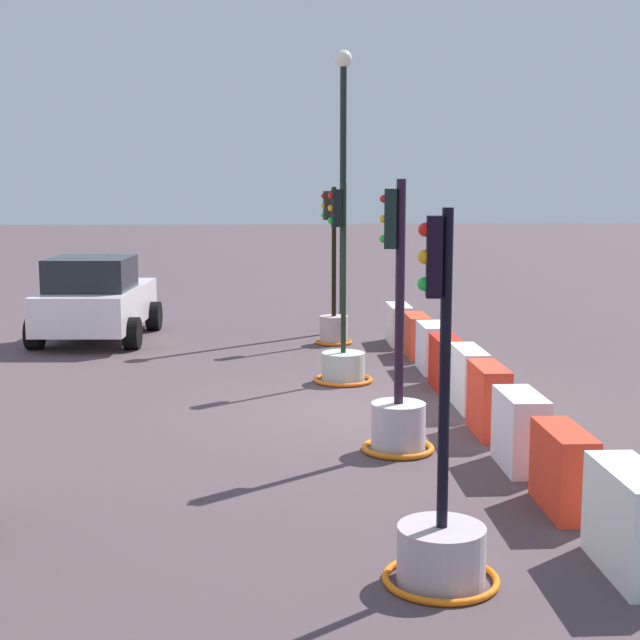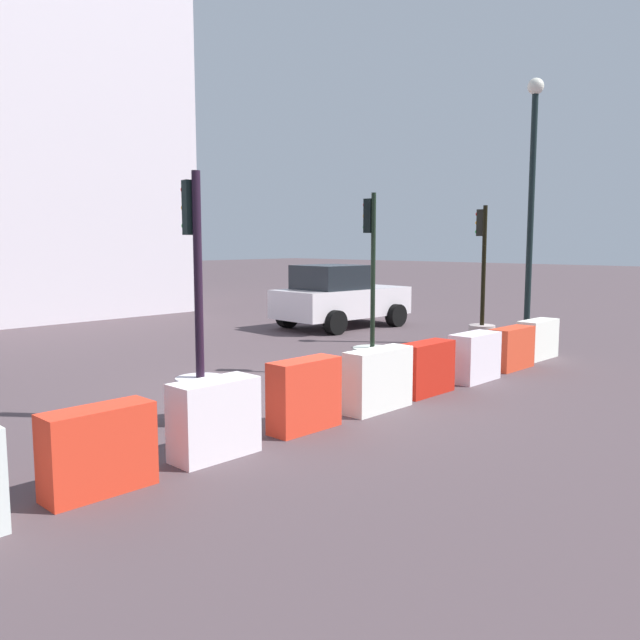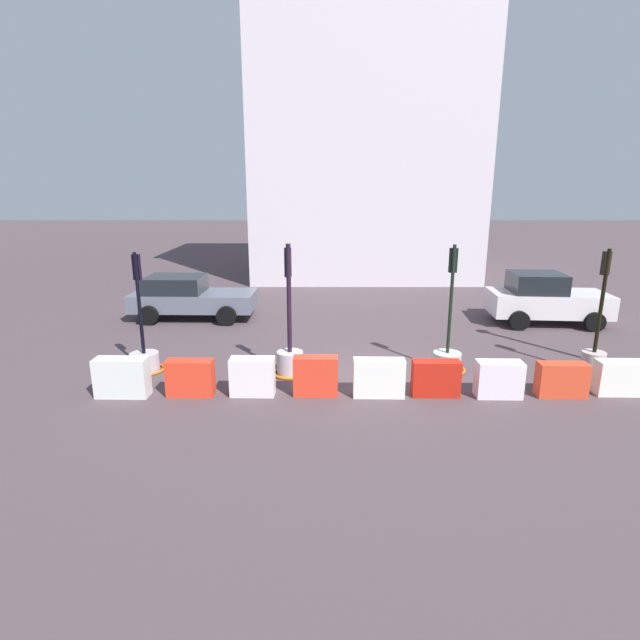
# 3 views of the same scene
# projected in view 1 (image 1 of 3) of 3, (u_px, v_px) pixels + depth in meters

# --- Properties ---
(ground_plane) EXTENTS (120.00, 120.00, 0.00)m
(ground_plane) POSITION_uv_depth(u_px,v_px,m) (379.00, 411.00, 13.18)
(ground_plane) COLOR #4C3D42
(traffic_light_0) EXTENTS (0.96, 0.96, 3.02)m
(traffic_light_0) POSITION_uv_depth(u_px,v_px,m) (441.00, 533.00, 7.47)
(traffic_light_0) COLOR #B6A6AF
(traffic_light_0) RESTS_ON ground_plane
(traffic_light_1) EXTENTS (0.88, 0.88, 3.25)m
(traffic_light_1) POSITION_uv_depth(u_px,v_px,m) (398.00, 409.00, 11.13)
(traffic_light_1) COLOR silver
(traffic_light_1) RESTS_ON ground_plane
(traffic_light_2) EXTENTS (0.97, 0.97, 3.21)m
(traffic_light_2) POSITION_uv_depth(u_px,v_px,m) (343.00, 356.00, 15.05)
(traffic_light_2) COLOR #B1B9B1
(traffic_light_2) RESTS_ON ground_plane
(traffic_light_3) EXTENTS (0.74, 0.74, 3.13)m
(traffic_light_3) POSITION_uv_depth(u_px,v_px,m) (333.00, 318.00, 18.61)
(traffic_light_3) COLOR #BAA8A4
(traffic_light_3) RESTS_ON ground_plane
(construction_barrier_0) EXTENTS (1.17, 0.46, 0.88)m
(construction_barrier_0) POSITION_uv_depth(u_px,v_px,m) (631.00, 522.00, 7.64)
(construction_barrier_0) COLOR silver
(construction_barrier_0) RESTS_ON ground_plane
(construction_barrier_1) EXTENTS (1.05, 0.41, 0.82)m
(construction_barrier_1) POSITION_uv_depth(u_px,v_px,m) (563.00, 470.00, 9.13)
(construction_barrier_1) COLOR red
(construction_barrier_1) RESTS_ON ground_plane
(construction_barrier_2) EXTENTS (1.00, 0.45, 0.86)m
(construction_barrier_2) POSITION_uv_depth(u_px,v_px,m) (520.00, 431.00, 10.49)
(construction_barrier_2) COLOR white
(construction_barrier_2) RESTS_ON ground_plane
(construction_barrier_3) EXTENTS (1.00, 0.39, 0.90)m
(construction_barrier_3) POSITION_uv_depth(u_px,v_px,m) (489.00, 400.00, 11.88)
(construction_barrier_3) COLOR red
(construction_barrier_3) RESTS_ON ground_plane
(construction_barrier_4) EXTENTS (1.14, 0.39, 0.87)m
(construction_barrier_4) POSITION_uv_depth(u_px,v_px,m) (469.00, 378.00, 13.28)
(construction_barrier_4) COLOR white
(construction_barrier_4) RESTS_ON ground_plane
(construction_barrier_5) EXTENTS (1.06, 0.41, 0.81)m
(construction_barrier_5) POSITION_uv_depth(u_px,v_px,m) (446.00, 363.00, 14.54)
(construction_barrier_5) COLOR red
(construction_barrier_5) RESTS_ON ground_plane
(construction_barrier_6) EXTENTS (1.01, 0.47, 0.82)m
(construction_barrier_6) POSITION_uv_depth(u_px,v_px,m) (433.00, 348.00, 15.91)
(construction_barrier_6) COLOR silver
(construction_barrier_6) RESTS_ON ground_plane
(construction_barrier_7) EXTENTS (1.09, 0.41, 0.78)m
(construction_barrier_7) POSITION_uv_depth(u_px,v_px,m) (417.00, 335.00, 17.30)
(construction_barrier_7) COLOR red
(construction_barrier_7) RESTS_ON ground_plane
(construction_barrier_8) EXTENTS (1.09, 0.43, 0.79)m
(construction_barrier_8) POSITION_uv_depth(u_px,v_px,m) (399.00, 324.00, 18.64)
(construction_barrier_8) COLOR white
(construction_barrier_8) RESTS_ON ground_plane
(car_white_van) EXTENTS (3.96, 2.40, 1.73)m
(car_white_van) POSITION_uv_depth(u_px,v_px,m) (96.00, 299.00, 19.01)
(car_white_van) COLOR silver
(car_white_van) RESTS_ON ground_plane
(street_lamp_post) EXTENTS (0.36, 0.36, 5.95)m
(street_lamp_post) POSITION_uv_depth(u_px,v_px,m) (343.00, 159.00, 19.63)
(street_lamp_post) COLOR black
(street_lamp_post) RESTS_ON ground_plane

